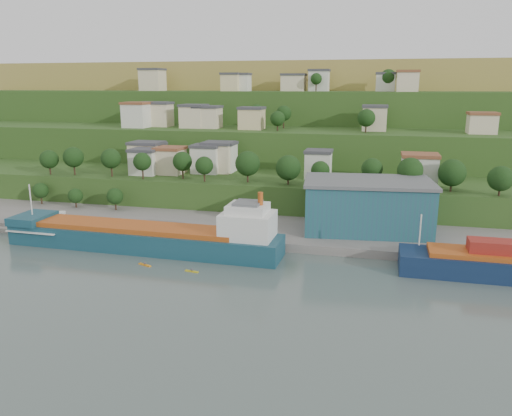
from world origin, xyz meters
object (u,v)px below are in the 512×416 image
(cargo_ship_near, at_px, (151,239))
(kayak_orange, at_px, (145,264))
(warehouse, at_px, (367,205))
(caravan, at_px, (52,217))

(cargo_ship_near, relative_size, kayak_orange, 20.09)
(warehouse, distance_m, caravan, 83.51)
(cargo_ship_near, height_order, warehouse, cargo_ship_near)
(warehouse, bearing_deg, caravan, -178.83)
(cargo_ship_near, height_order, kayak_orange, cargo_ship_near)
(caravan, bearing_deg, kayak_orange, -44.34)
(caravan, bearing_deg, cargo_ship_near, -32.96)
(caravan, bearing_deg, warehouse, -7.56)
(cargo_ship_near, distance_m, warehouse, 53.21)
(caravan, relative_size, kayak_orange, 1.95)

